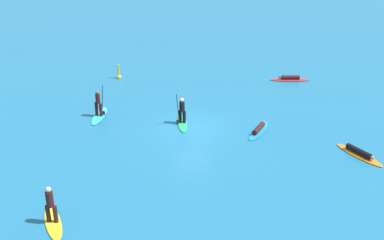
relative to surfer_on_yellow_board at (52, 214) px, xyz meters
name	(u,v)px	position (x,y,z in m)	size (l,w,h in m)	color
ground_plane	(192,127)	(8.93, 6.93, -0.47)	(120.00, 120.00, 0.00)	#1E6B93
surfer_on_yellow_board	(52,214)	(0.00, 0.00, 0.00)	(0.76, 2.71, 1.79)	yellow
surfer_on_blue_board	(259,129)	(12.49, 4.99, -0.33)	(2.60, 2.42, 0.38)	#1E8CD1
surfer_on_red_board	(290,79)	(19.25, 12.46, -0.33)	(3.12, 1.78, 0.41)	red
surfer_on_teal_board	(99,111)	(3.93, 10.66, -0.07)	(1.88, 2.95, 2.10)	#33C6CC
surfer_on_green_board	(182,116)	(8.56, 7.73, 0.00)	(1.34, 2.86, 2.03)	#23B266
surfer_on_orange_board	(359,153)	(16.11, 0.34, -0.33)	(1.23, 3.15, 0.40)	orange
marker_buoy	(119,76)	(6.79, 17.72, -0.24)	(0.39, 0.39, 1.26)	yellow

